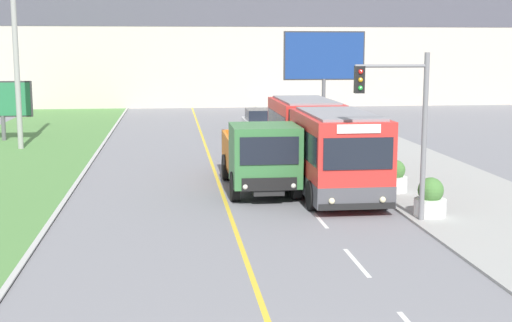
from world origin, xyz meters
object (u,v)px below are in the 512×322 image
(city_bus, at_px, (320,144))
(traffic_light_mast, at_px, (403,115))
(planter_round_second, at_px, (395,178))
(dump_truck, at_px, (261,158))
(planter_round_third, at_px, (364,162))
(billboard_large, at_px, (324,58))
(billboard_small, at_px, (2,101))
(utility_pole_far, at_px, (15,36))
(car_distant, at_px, (259,121))
(planter_round_near, at_px, (430,199))

(city_bus, distance_m, traffic_light_mast, 6.90)
(traffic_light_mast, distance_m, planter_round_second, 5.20)
(dump_truck, distance_m, planter_round_third, 5.77)
(traffic_light_mast, bearing_deg, billboard_large, 83.54)
(billboard_large, xyz_separation_m, billboard_small, (-19.13, -2.31, -2.30))
(utility_pole_far, bearing_deg, billboard_small, 114.96)
(billboard_large, bearing_deg, car_distant, -179.73)
(car_distant, bearing_deg, billboard_small, -171.34)
(city_bus, distance_m, dump_truck, 3.06)
(car_distant, relative_size, traffic_light_mast, 0.83)
(city_bus, height_order, billboard_large, billboard_large)
(billboard_small, bearing_deg, utility_pole_far, -65.04)
(billboard_large, bearing_deg, planter_round_near, -93.78)
(city_bus, xyz_separation_m, car_distant, (-0.31, 16.91, -0.89))
(planter_round_third, bearing_deg, billboard_small, 143.18)
(traffic_light_mast, height_order, billboard_large, billboard_large)
(car_distant, bearing_deg, billboard_large, 0.27)
(planter_round_near, distance_m, planter_round_third, 7.61)
(city_bus, distance_m, planter_round_second, 3.45)
(utility_pole_far, distance_m, billboard_large, 18.48)
(dump_truck, height_order, billboard_large, billboard_large)
(car_distant, xyz_separation_m, traffic_light_mast, (1.45, -23.49, 2.65))
(planter_round_near, bearing_deg, dump_truck, 137.29)
(billboard_small, bearing_deg, traffic_light_mast, -52.17)
(billboard_large, relative_size, planter_round_near, 5.09)
(billboard_small, xyz_separation_m, planter_round_near, (17.61, -20.76, -1.68))
(car_distant, distance_m, planter_round_second, 19.43)
(planter_round_second, bearing_deg, traffic_light_mast, -105.90)
(city_bus, xyz_separation_m, planter_round_second, (2.35, -2.33, -0.97))
(city_bus, height_order, car_distant, city_bus)
(dump_truck, xyz_separation_m, utility_pole_far, (-11.16, 12.81, 4.56))
(utility_pole_far, distance_m, traffic_light_mast, 23.23)
(billboard_large, bearing_deg, dump_truck, -108.77)
(dump_truck, height_order, planter_round_second, dump_truck)
(dump_truck, bearing_deg, planter_round_third, 33.62)
(traffic_light_mast, bearing_deg, utility_pole_far, 129.97)
(dump_truck, distance_m, planter_round_near, 6.58)
(dump_truck, height_order, billboard_small, billboard_small)
(planter_round_second, height_order, planter_round_third, planter_round_second)
(car_distant, distance_m, traffic_light_mast, 23.68)
(city_bus, relative_size, car_distant, 2.74)
(utility_pole_far, relative_size, billboard_small, 3.41)
(billboard_small, height_order, planter_round_third, billboard_small)
(billboard_small, xyz_separation_m, planter_round_third, (17.56, -13.15, -1.72))
(billboard_large, height_order, planter_round_second, billboard_large)
(car_distant, bearing_deg, traffic_light_mast, -86.46)
(car_distant, bearing_deg, planter_round_second, -82.12)
(city_bus, bearing_deg, car_distant, 91.06)
(planter_round_near, bearing_deg, traffic_light_mast, -158.73)
(dump_truck, bearing_deg, planter_round_near, -42.71)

